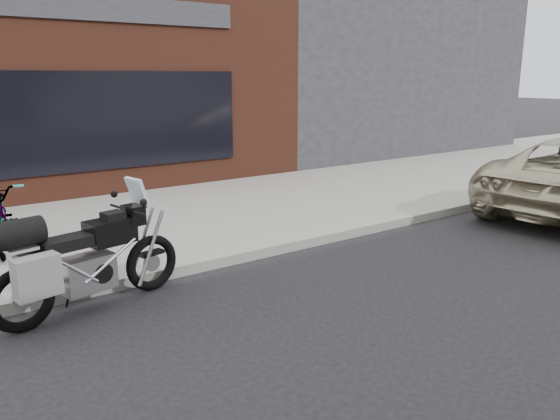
{
  "coord_description": "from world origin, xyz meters",
  "views": [
    {
      "loc": [
        -3.65,
        -2.32,
        2.61
      ],
      "look_at": [
        0.48,
        3.47,
        0.85
      ],
      "focal_mm": 35.0,
      "sensor_mm": 36.0,
      "label": 1
    }
  ],
  "objects": [
    {
      "name": "ground",
      "position": [
        0.0,
        0.0,
        0.0
      ],
      "size": [
        120.0,
        120.0,
        0.0
      ],
      "primitive_type": "plane",
      "color": "black",
      "rests_on": "ground"
    },
    {
      "name": "near_sidewalk",
      "position": [
        0.0,
        7.0,
        0.07
      ],
      "size": [
        44.0,
        6.0,
        0.15
      ],
      "primitive_type": "cube",
      "color": "gray",
      "rests_on": "ground"
    },
    {
      "name": "neighbour_building",
      "position": [
        10.0,
        14.0,
        3.0
      ],
      "size": [
        10.0,
        10.0,
        6.0
      ],
      "primitive_type": "cube",
      "color": "#27272C",
      "rests_on": "ground"
    },
    {
      "name": "motorcycle",
      "position": [
        -2.14,
        3.61,
        0.63
      ],
      "size": [
        2.27,
        1.01,
        1.45
      ],
      "rotation": [
        0.0,
        0.0,
        0.2
      ],
      "color": "black",
      "rests_on": "ground"
    },
    {
      "name": "bicycle_front",
      "position": [
        -2.5,
        6.25,
        0.66
      ],
      "size": [
        0.98,
        2.02,
        1.02
      ],
      "primitive_type": "imported",
      "rotation": [
        0.0,
        0.0,
        -0.16
      ],
      "color": "gray",
      "rests_on": "near_sidewalk"
    }
  ]
}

